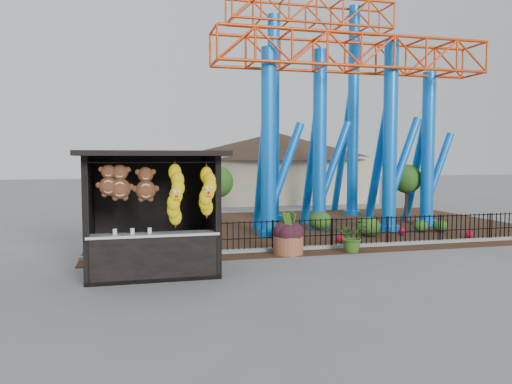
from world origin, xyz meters
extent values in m
plane|color=slate|center=(0.00, 0.00, 0.00)|extent=(120.00, 120.00, 0.00)
cube|color=#331E11|center=(4.00, 8.00, 0.01)|extent=(18.00, 12.00, 0.02)
cube|color=gray|center=(4.00, 3.00, 0.06)|extent=(18.00, 0.18, 0.12)
cube|color=black|center=(-3.00, 1.20, 0.05)|extent=(3.20, 2.60, 0.10)
cube|color=black|center=(-3.00, 2.44, 1.50)|extent=(3.20, 0.12, 3.00)
cube|color=black|center=(-4.54, 1.20, 1.50)|extent=(0.12, 2.60, 3.00)
cube|color=black|center=(-1.46, 1.20, 1.50)|extent=(0.12, 2.60, 3.00)
cube|color=black|center=(-3.00, 0.95, 3.06)|extent=(3.50, 3.40, 0.12)
cube|color=black|center=(-4.53, -0.03, 1.50)|extent=(0.14, 0.14, 3.00)
cube|color=black|center=(-1.47, -0.03, 1.50)|extent=(0.14, 0.14, 3.00)
cube|color=black|center=(-3.00, 0.15, 0.55)|extent=(3.00, 0.50, 1.10)
cube|color=silver|center=(-3.00, 0.15, 1.12)|extent=(3.10, 0.55, 0.06)
cylinder|color=black|center=(-3.00, -0.25, 2.85)|extent=(2.90, 0.04, 0.04)
cylinder|color=blue|center=(1.50, 6.00, 3.50)|extent=(0.56, 0.56, 7.00)
cylinder|color=blue|center=(1.50, 6.00, 0.12)|extent=(0.84, 0.84, 0.24)
cylinder|color=blue|center=(4.00, 7.20, 3.65)|extent=(0.56, 0.56, 7.30)
cylinder|color=blue|center=(4.00, 7.20, 0.12)|extent=(0.84, 0.84, 0.24)
cylinder|color=blue|center=(6.50, 6.00, 3.75)|extent=(0.56, 0.56, 7.50)
cylinder|color=blue|center=(6.50, 6.00, 0.12)|extent=(0.84, 0.84, 0.24)
cylinder|color=blue|center=(9.00, 7.20, 3.30)|extent=(0.56, 0.56, 6.60)
cylinder|color=blue|center=(9.00, 7.20, 0.12)|extent=(0.84, 0.84, 0.24)
cylinder|color=blue|center=(3.00, 10.50, 4.75)|extent=(0.56, 0.56, 9.50)
cylinder|color=blue|center=(3.00, 10.50, 0.12)|extent=(0.84, 0.84, 0.24)
cylinder|color=blue|center=(7.50, 11.50, 5.25)|extent=(0.56, 0.56, 10.50)
cylinder|color=blue|center=(7.50, 11.50, 0.12)|extent=(0.84, 0.84, 0.24)
cylinder|color=blue|center=(1.50, 6.90, 2.62)|extent=(0.36, 2.21, 5.85)
cylinder|color=blue|center=(2.20, 6.30, 2.45)|extent=(1.62, 0.32, 3.73)
cylinder|color=blue|center=(4.00, 8.10, 2.74)|extent=(0.36, 2.29, 6.10)
cylinder|color=blue|center=(4.70, 7.50, 2.55)|extent=(1.67, 0.32, 3.88)
cylinder|color=blue|center=(6.50, 6.90, 2.81)|extent=(0.36, 2.34, 6.26)
cylinder|color=blue|center=(7.20, 6.30, 2.62)|extent=(1.71, 0.32, 3.99)
cylinder|color=blue|center=(9.00, 8.10, 2.47)|extent=(0.36, 2.10, 5.53)
cylinder|color=blue|center=(9.70, 7.50, 2.31)|extent=(1.54, 0.32, 3.52)
cylinder|color=#9B5338|center=(1.12, 2.45, 0.28)|extent=(1.12, 1.12, 0.57)
ellipsoid|color=black|center=(1.12, 2.45, 0.89)|extent=(0.70, 0.70, 0.64)
imported|color=#1D5218|center=(3.16, 2.26, 0.51)|extent=(1.09, 1.01, 1.02)
ellipsoid|color=#295418|center=(1.74, 5.11, 0.26)|extent=(0.61, 0.61, 0.49)
ellipsoid|color=#295418|center=(5.11, 5.00, 0.37)|extent=(0.89, 0.89, 0.71)
ellipsoid|color=#295418|center=(7.60, 5.45, 0.24)|extent=(0.57, 0.57, 0.46)
ellipsoid|color=#295418|center=(3.94, 6.91, 0.39)|extent=(0.94, 0.94, 0.75)
ellipsoid|color=#295418|center=(8.37, 5.27, 0.25)|extent=(0.58, 0.58, 0.46)
sphere|color=#B50C29|center=(1.82, 4.44, 0.16)|extent=(0.28, 0.28, 0.28)
sphere|color=#B50C29|center=(3.50, 3.94, 0.16)|extent=(0.28, 0.28, 0.28)
sphere|color=#B50C29|center=(6.45, 4.90, 0.16)|extent=(0.28, 0.28, 0.28)
sphere|color=#B50C29|center=(8.40, 3.59, 0.16)|extent=(0.28, 0.28, 0.28)
cube|color=#BFAD8C|center=(6.00, 20.00, 1.50)|extent=(12.00, 6.00, 3.00)
cone|color=#332319|center=(6.00, 20.00, 3.90)|extent=(15.00, 15.00, 1.80)
camera|label=1|loc=(-3.55, -11.91, 2.97)|focal=35.00mm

